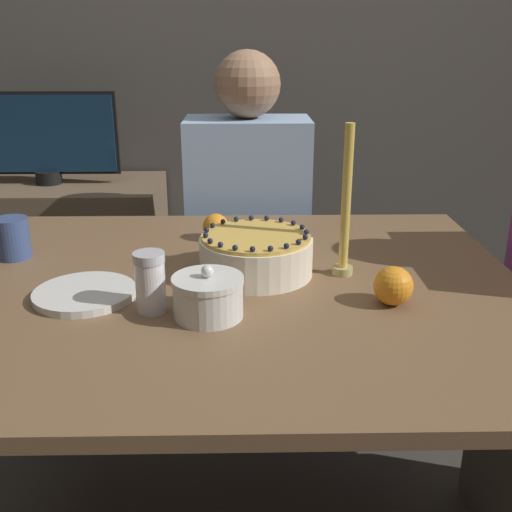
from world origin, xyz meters
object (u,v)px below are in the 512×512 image
sugar_shaker (150,282)px  candle (345,214)px  sugar_bowl (208,297)px  person_man_blue_shirt (248,264)px  tv_monitor (44,136)px  cake (256,254)px

sugar_shaker → candle: size_ratio=0.36×
sugar_bowl → person_man_blue_shirt: person_man_blue_shirt is taller
sugar_bowl → person_man_blue_shirt: (0.08, 0.89, -0.27)m
sugar_bowl → tv_monitor: size_ratio=0.24×
sugar_shaker → candle: 0.45m
cake → sugar_shaker: 0.28m
sugar_shaker → candle: bearing=24.8°
candle → tv_monitor: size_ratio=0.60×
cake → sugar_shaker: size_ratio=2.10×
cake → tv_monitor: size_ratio=0.45×
sugar_bowl → tv_monitor: tv_monitor is taller
sugar_shaker → candle: (0.40, 0.19, 0.08)m
cake → tv_monitor: tv_monitor is taller
person_man_blue_shirt → tv_monitor: size_ratio=2.20×
person_man_blue_shirt → tv_monitor: bearing=-27.5°
cake → tv_monitor: 1.34m
sugar_shaker → tv_monitor: (-0.59, 1.27, 0.08)m
sugar_shaker → person_man_blue_shirt: bearing=77.3°
candle → person_man_blue_shirt: (-0.21, 0.67, -0.37)m
cake → sugar_bowl: size_ratio=1.85×
candle → tv_monitor: (-0.99, 1.08, 0.00)m
cake → person_man_blue_shirt: (-0.01, 0.67, -0.28)m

